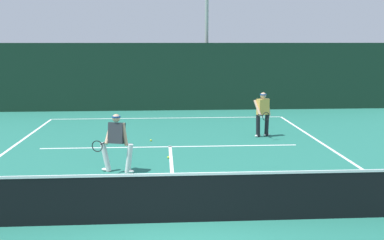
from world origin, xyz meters
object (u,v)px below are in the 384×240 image
Objects in this scene: tennis_ball_extra at (151,140)px; player_far at (263,113)px; tennis_ball at (168,157)px; player_near at (116,141)px; light_pole at (207,11)px.

player_far is at bearing 7.54° from tennis_ball_extra.
tennis_ball and tennis_ball_extra have the same top height.
player_far is 24.18× the size of tennis_ball_extra.
player_near is 0.97× the size of player_far.
tennis_ball is 1.00× the size of tennis_ball_extra.
player_near is 2.07m from tennis_ball.
player_near reaches higher than tennis_ball.
light_pole is at bearing -88.86° from player_near.
light_pole is at bearing 71.49° from tennis_ball_extra.
player_far is 24.18× the size of tennis_ball.
tennis_ball is at bearing -101.53° from light_pole.
light_pole reaches higher than tennis_ball.
tennis_ball_extra is at bearing 103.52° from tennis_ball.
player_near is 23.51× the size of tennis_ball.
tennis_ball_extra is (-3.98, -0.53, -0.84)m from player_far.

